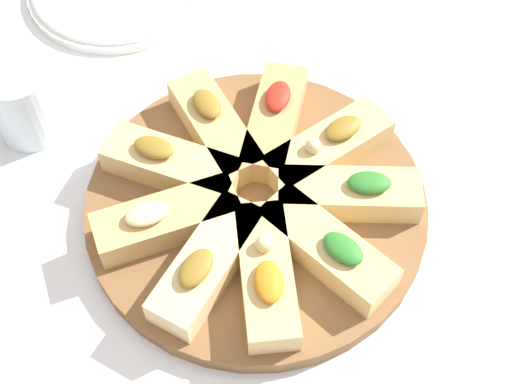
# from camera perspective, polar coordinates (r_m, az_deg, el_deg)

# --- Properties ---
(ground_plane) EXTENTS (3.00, 3.00, 0.00)m
(ground_plane) POSITION_cam_1_polar(r_m,az_deg,el_deg) (0.75, 0.00, -1.52)
(ground_plane) COLOR white
(serving_board) EXTENTS (0.35, 0.35, 0.02)m
(serving_board) POSITION_cam_1_polar(r_m,az_deg,el_deg) (0.74, 0.00, -1.11)
(serving_board) COLOR brown
(serving_board) RESTS_ON ground_plane
(focaccia_slice_0) EXTENTS (0.15, 0.09, 0.04)m
(focaccia_slice_0) POSITION_cam_1_polar(r_m,az_deg,el_deg) (0.70, -7.21, -2.19)
(focaccia_slice_0) COLOR tan
(focaccia_slice_0) RESTS_ON serving_board
(focaccia_slice_1) EXTENTS (0.15, 0.09, 0.04)m
(focaccia_slice_1) POSITION_cam_1_polar(r_m,az_deg,el_deg) (0.68, -3.94, -5.76)
(focaccia_slice_1) COLOR #E5C689
(focaccia_slice_1) RESTS_ON serving_board
(focaccia_slice_2) EXTENTS (0.12, 0.14, 0.04)m
(focaccia_slice_2) POSITION_cam_1_polar(r_m,az_deg,el_deg) (0.67, 0.84, -6.61)
(focaccia_slice_2) COLOR #DBB775
(focaccia_slice_2) RESTS_ON serving_board
(focaccia_slice_3) EXTENTS (0.06, 0.15, 0.04)m
(focaccia_slice_3) POSITION_cam_1_polar(r_m,az_deg,el_deg) (0.69, 5.73, -4.49)
(focaccia_slice_3) COLOR #DBB775
(focaccia_slice_3) RESTS_ON serving_board
(focaccia_slice_4) EXTENTS (0.14, 0.13, 0.04)m
(focaccia_slice_4) POSITION_cam_1_polar(r_m,az_deg,el_deg) (0.72, 7.52, -0.11)
(focaccia_slice_4) COLOR #DBB775
(focaccia_slice_4) RESTS_ON serving_board
(focaccia_slice_5) EXTENTS (0.15, 0.06, 0.04)m
(focaccia_slice_5) POSITION_cam_1_polar(r_m,az_deg,el_deg) (0.75, 5.82, 3.56)
(focaccia_slice_5) COLOR #DBB775
(focaccia_slice_5) RESTS_ON serving_board
(focaccia_slice_6) EXTENTS (0.14, 0.12, 0.04)m
(focaccia_slice_6) POSITION_cam_1_polar(r_m,az_deg,el_deg) (0.77, 1.49, 5.76)
(focaccia_slice_6) COLOR tan
(focaccia_slice_6) RESTS_ON serving_board
(focaccia_slice_7) EXTENTS (0.08, 0.15, 0.04)m
(focaccia_slice_7) POSITION_cam_1_polar(r_m,az_deg,el_deg) (0.77, -3.32, 5.24)
(focaccia_slice_7) COLOR tan
(focaccia_slice_7) RESTS_ON serving_board
(focaccia_slice_8) EXTENTS (0.11, 0.15, 0.04)m
(focaccia_slice_8) POSITION_cam_1_polar(r_m,az_deg,el_deg) (0.74, -6.82, 2.25)
(focaccia_slice_8) COLOR #DBB775
(focaccia_slice_8) RESTS_ON serving_board
(water_glass) EXTENTS (0.07, 0.07, 0.09)m
(water_glass) POSITION_cam_1_polar(r_m,az_deg,el_deg) (0.82, -18.16, 6.79)
(water_glass) COLOR silver
(water_glass) RESTS_ON ground_plane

